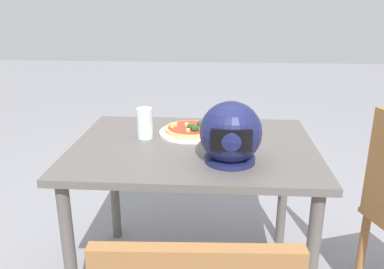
{
  "coord_description": "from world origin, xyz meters",
  "views": [
    {
      "loc": [
        -0.1,
        1.62,
        1.3
      ],
      "look_at": [
        0.01,
        -0.07,
        0.72
      ],
      "focal_mm": 37.18,
      "sensor_mm": 36.0,
      "label": 1
    }
  ],
  "objects_px": {
    "dining_table": "(194,163)",
    "pizza": "(191,129)",
    "drinking_glass": "(145,123)",
    "motorcycle_helmet": "(231,134)"
  },
  "relations": [
    {
      "from": "dining_table",
      "to": "pizza",
      "type": "height_order",
      "value": "pizza"
    },
    {
      "from": "dining_table",
      "to": "drinking_glass",
      "type": "distance_m",
      "value": 0.28
    },
    {
      "from": "dining_table",
      "to": "motorcycle_helmet",
      "type": "distance_m",
      "value": 0.31
    },
    {
      "from": "dining_table",
      "to": "pizza",
      "type": "xyz_separation_m",
      "value": [
        0.02,
        -0.14,
        0.11
      ]
    },
    {
      "from": "dining_table",
      "to": "pizza",
      "type": "distance_m",
      "value": 0.18
    },
    {
      "from": "pizza",
      "to": "motorcycle_helmet",
      "type": "height_order",
      "value": "motorcycle_helmet"
    },
    {
      "from": "pizza",
      "to": "drinking_glass",
      "type": "distance_m",
      "value": 0.22
    },
    {
      "from": "dining_table",
      "to": "motorcycle_helmet",
      "type": "xyz_separation_m",
      "value": [
        -0.15,
        0.18,
        0.2
      ]
    },
    {
      "from": "pizza",
      "to": "dining_table",
      "type": "bearing_deg",
      "value": 99.18
    },
    {
      "from": "motorcycle_helmet",
      "to": "drinking_glass",
      "type": "bearing_deg",
      "value": -33.83
    }
  ]
}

